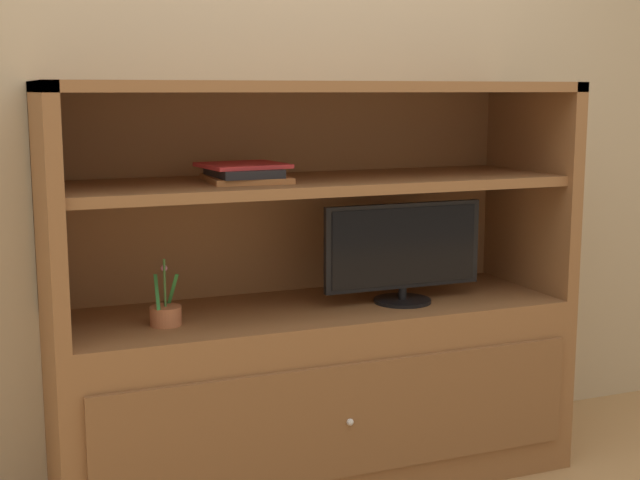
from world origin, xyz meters
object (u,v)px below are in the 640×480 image
Objects in this scene: tv_monitor at (403,251)px; potted_plant at (166,314)px; magazine_stack at (244,173)px; media_console at (314,355)px.

potted_plant is (-0.88, 0.01, -0.15)m from tv_monitor.
magazine_stack is at bearing 11.48° from potted_plant.
media_console reaches higher than potted_plant.
media_console is 3.03× the size of tv_monitor.
potted_plant is at bearing -168.52° from magazine_stack.
magazine_stack reaches higher than potted_plant.
magazine_stack is at bearing 173.16° from tv_monitor.
tv_monitor is at bearing -0.59° from potted_plant.
potted_plant is 0.72× the size of magazine_stack.
tv_monitor is 0.66m from magazine_stack.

